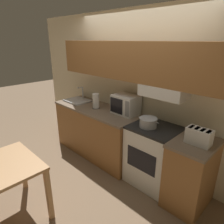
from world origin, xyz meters
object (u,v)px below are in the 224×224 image
Objects in this scene: sink_basin at (77,100)px; cooking_pot at (148,122)px; stove_range at (153,155)px; dining_table at (6,173)px; toaster at (199,136)px; paper_towel_roll at (96,101)px; microwave at (126,105)px.

cooking_pot is at bearing -1.20° from sink_basin.
dining_table is at bearing -116.43° from stove_range.
paper_towel_roll is at bearing 179.82° from toaster.
microwave reaches higher than paper_towel_roll.
microwave is 0.88× the size of sink_basin.
stove_range is 2.75× the size of cooking_pot.
toaster is at bearing 1.07° from cooking_pot.
stove_range is at bearing 63.57° from dining_table.
dining_table is at bearing -131.25° from toaster.
stove_range is at bearing 175.65° from toaster.
sink_basin reaches higher than dining_table.
microwave is at bearing 7.01° from sink_basin.
microwave reaches higher than dining_table.
toaster is at bearing -0.54° from sink_basin.
cooking_pot is (-0.08, -0.06, 0.53)m from stove_range.
microwave reaches higher than toaster.
microwave is (-0.58, 0.18, 0.09)m from cooking_pot.
microwave is at bearing 172.70° from toaster.
toaster is at bearing -4.35° from stove_range.
microwave reaches higher than cooking_pot.
cooking_pot is 1.91m from dining_table.
stove_range is at bearing 1.94° from paper_towel_roll.
dining_table is at bearing -114.96° from cooking_pot.
cooking_pot is 0.78× the size of microwave.
cooking_pot is 0.39× the size of dining_table.
stove_range is 3.48× the size of paper_towel_roll.
cooking_pot is at bearing -178.93° from toaster.
stove_range reaches higher than dining_table.
toaster is (0.71, 0.01, 0.03)m from cooking_pot.
cooking_pot reaches higher than stove_range.
sink_basin is at bearing 179.46° from toaster.
dining_table is (0.95, -1.73, -0.32)m from sink_basin.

